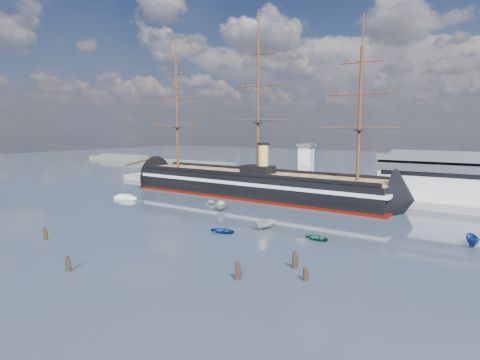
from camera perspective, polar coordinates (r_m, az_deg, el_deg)
The scene contains 17 objects.
ground at distance 108.41m, azimuth 0.60°, elevation -4.36°, with size 600.00×600.00×0.00m, color #26313C.
quay at distance 135.72m, azimuth 12.48°, elevation -2.15°, with size 180.00×18.00×2.00m, color slate.
quay_tower at distance 134.37m, azimuth 9.35°, elevation 2.03°, with size 5.00×5.00×15.00m.
shoreline at distance 270.30m, azimuth -13.43°, elevation 2.82°, with size 120.00×10.00×4.00m.
warship at distance 130.44m, azimuth 1.12°, elevation -0.56°, with size 113.17×19.56×53.94m.
sailboat at distance 130.08m, azimuth -16.00°, elevation -2.35°, with size 7.37×3.53×11.35m.
motorboat_a at distance 108.93m, azimuth -2.73°, elevation -4.31°, with size 7.34×2.69×2.94m, color beige.
motorboat_b at distance 85.73m, azimuth -2.40°, elevation -7.55°, with size 3.39×1.36×1.58m, color navy.
motorboat_c at distance 89.15m, azimuth 3.69°, elevation -6.97°, with size 6.22×2.28×2.49m, color #979797.
motorboat_d at distance 117.64m, azimuth -4.17°, elevation -3.45°, with size 5.17×2.24×1.90m, color beige.
motorboat_e at distance 81.90m, azimuth 10.99°, elevation -8.40°, with size 3.11×1.24×1.45m, color #1A553D.
motorboat_f at distance 88.42m, azimuth 30.15°, elevation -8.10°, with size 6.21×2.28×2.48m, color navy.
piling_near_left at distance 89.76m, azimuth -25.96°, elevation -7.62°, with size 0.64×0.64×3.13m, color black.
piling_near_mid at distance 69.27m, azimuth -23.29°, elevation -11.83°, with size 0.64×0.64×3.10m, color black.
piling_near_right at distance 60.57m, azimuth -0.44°, elevation -14.00°, with size 0.64×0.64×3.43m, color black.
piling_far_right at distance 61.01m, azimuth 9.23°, elevation -13.94°, with size 0.64×0.64×2.66m, color black.
piling_extra at distance 65.76m, azimuth 7.71°, elevation -12.31°, with size 0.64×0.64×3.43m, color black.
Camera 1 is at (57.53, -49.19, 22.11)m, focal length 30.00 mm.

